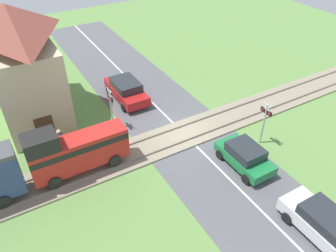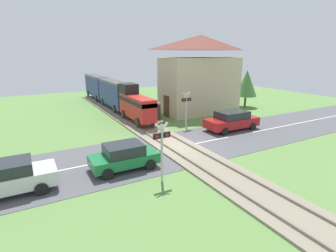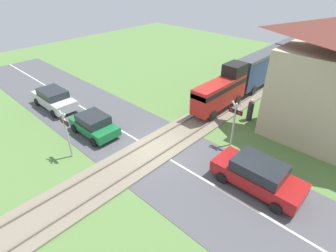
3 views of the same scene
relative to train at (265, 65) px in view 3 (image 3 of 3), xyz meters
name	(u,v)px [view 3 (image 3 of 3)]	position (x,y,z in m)	size (l,w,h in m)	color
ground_plane	(154,150)	(0.00, -14.48, -1.89)	(60.00, 60.00, 0.00)	#5B8442
road_surface	(154,150)	(0.00, -14.48, -1.88)	(48.00, 6.40, 0.02)	#515156
track_bed	(154,149)	(0.00, -14.48, -1.82)	(2.80, 48.00, 0.24)	gray
train	(265,65)	(0.00, 0.00, 0.00)	(1.58, 20.12, 3.18)	red
car_near_crossing	(94,124)	(-4.27, -15.92, -1.13)	(3.64, 1.90, 1.44)	#197038
car_far_side	(258,175)	(6.10, -13.04, -1.07)	(4.56, 2.06, 1.58)	#A81919
car_behind_queue	(54,98)	(-9.93, -15.92, -1.08)	(4.42, 1.91, 1.53)	silver
crossing_signal_west_approach	(66,129)	(-3.16, -18.28, 0.08)	(0.90, 0.18, 3.07)	#B7B7B7
crossing_signal_east_approach	(235,118)	(3.16, -10.68, 0.08)	(0.90, 0.18, 3.07)	#B7B7B7
pedestrian_by_station	(250,111)	(2.42, -6.97, -1.13)	(0.41, 0.41, 1.67)	#333338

